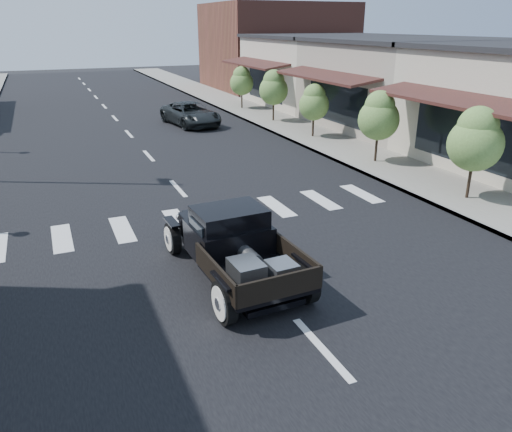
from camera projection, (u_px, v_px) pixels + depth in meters
name	position (u px, v px, depth m)	size (l,w,h in m)	color
ground	(256.00, 276.00, 11.48)	(120.00, 120.00, 0.00)	black
road	(136.00, 142.00, 24.34)	(14.00, 80.00, 0.02)	black
road_markings	(159.00, 168.00, 20.06)	(12.00, 60.00, 0.06)	silver
sidewalk_right	(292.00, 127.00, 27.42)	(3.00, 80.00, 0.15)	gray
storefront_mid	(415.00, 85.00, 27.29)	(10.00, 9.00, 4.50)	gray
storefront_far	(330.00, 72.00, 35.01)	(10.00, 9.00, 4.50)	beige
far_building_right	(276.00, 47.00, 43.32)	(11.00, 10.00, 7.00)	brown
small_tree_a	(473.00, 155.00, 15.68)	(1.70, 1.70, 2.83)	#5A813B
small_tree_b	(378.00, 128.00, 19.98)	(1.64, 1.64, 2.73)	#5A813B
small_tree_c	(314.00, 111.00, 24.53)	(1.47, 1.47, 2.46)	#5A813B
small_tree_d	(274.00, 96.00, 28.51)	(1.65, 1.65, 2.74)	#5A813B
small_tree_e	(242.00, 88.00, 32.81)	(1.54, 1.54, 2.57)	#5A813B
hotrod_pickup	(233.00, 244.00, 11.16)	(2.21, 4.74, 1.64)	black
second_car	(191.00, 114.00, 28.11)	(2.10, 4.56, 1.27)	black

